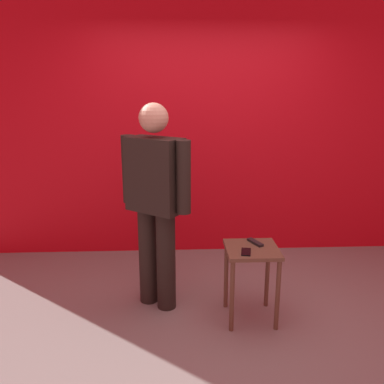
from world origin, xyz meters
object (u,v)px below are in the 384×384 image
(side_table, at_px, (251,263))
(tv_remote, at_px, (255,242))
(standing_person, at_px, (156,197))
(cell_phone, at_px, (246,252))

(side_table, bearing_deg, tv_remote, 65.11)
(standing_person, height_order, side_table, standing_person)
(cell_phone, bearing_deg, standing_person, 164.63)
(standing_person, bearing_deg, tv_remote, -11.77)
(standing_person, height_order, cell_phone, standing_person)
(side_table, xyz_separation_m, tv_remote, (0.04, 0.09, 0.14))
(side_table, height_order, cell_phone, cell_phone)
(cell_phone, height_order, tv_remote, tv_remote)
(side_table, xyz_separation_m, cell_phone, (-0.06, -0.09, 0.13))
(side_table, height_order, tv_remote, tv_remote)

